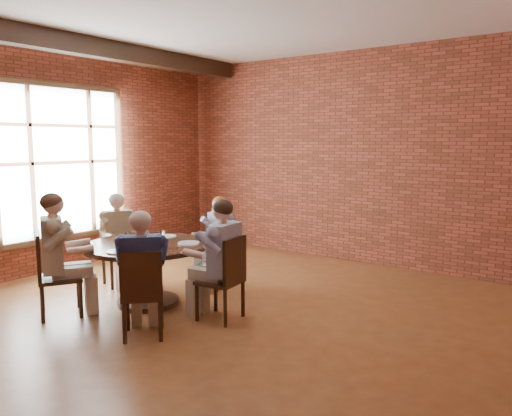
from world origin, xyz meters
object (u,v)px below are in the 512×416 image
Objects in this scene: chair_d at (51,271)px; diner_c at (119,240)px; chair_a at (226,275)px; diner_d at (59,255)px; diner_a at (220,260)px; diner_b at (218,242)px; dining_table at (147,261)px; chair_b at (222,251)px; chair_c at (117,249)px; chair_e at (142,291)px; diner_e at (142,274)px; smartphone at (138,254)px.

diner_c is at bearing -42.02° from chair_d.
chair_a is 0.67× the size of diner_d.
diner_a reaches higher than diner_c.
diner_b is 0.88× the size of diner_d.
dining_table is 1.68× the size of chair_b.
diner_d is (0.51, -1.20, 0.21)m from chair_c.
chair_b is 2.01m from chair_e.
diner_e is (1.24, 0.13, -0.05)m from diner_d.
diner_b is 1.88m from diner_e.
chair_a is at bearing 90.00° from diner_a.
diner_b is 1.53m from smartphone.
chair_d is (-1.59, -1.06, -0.15)m from diner_a.
chair_c is 0.98× the size of chair_e.
diner_a is 0.95m from chair_e.
smartphone is at bearing -82.44° from diner_e.
chair_a is 1.07× the size of chair_b.
diner_e is (1.28, 0.22, 0.12)m from chair_d.
diner_b is at bearing -142.51° from chair_a.
chair_d is at bearing 90.00° from diner_d.
diner_d reaches higher than chair_c.
chair_a is 0.95m from diner_e.
chair_b is at bearing -79.31° from chair_d.
chair_c is 2.05m from diner_e.
dining_table is 1.06× the size of diner_d.
chair_c is 2.13m from chair_e.
chair_e is (1.81, -1.12, 0.01)m from chair_c.
dining_table is 1.57× the size of chair_a.
chair_a reaches higher than chair_c.
diner_c is (-1.14, -0.76, 0.02)m from diner_b.
chair_c is at bearing 160.75° from dining_table.
chair_b is at bearing -37.42° from chair_c.
chair_c is at bearing -39.48° from chair_d.
diner_a is at bearing -90.00° from chair_a.
chair_d reaches higher than chair_e.
diner_c reaches higher than smartphone.
chair_b is at bearing -34.99° from diner_c.
diner_c reaches higher than chair_e.
diner_b is 2.06m from diner_d.
diner_c is at bearing -102.26° from chair_a.
chair_a is 1.05× the size of chair_c.
diner_e is at bearing -31.70° from chair_a.
chair_a reaches higher than chair_e.
diner_a is at bearing -40.86° from chair_b.
diner_a is 1.28m from diner_b.
diner_d is at bearing -99.33° from chair_b.
diner_e reaches higher than dining_table.
chair_e is (-0.33, -0.91, -0.01)m from chair_a.
chair_a is 0.18m from diner_a.
diner_a is 2.07m from chair_c.
diner_d is (-0.50, -0.85, 0.17)m from dining_table.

